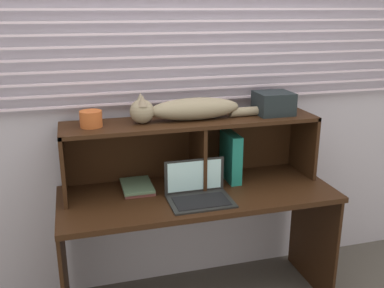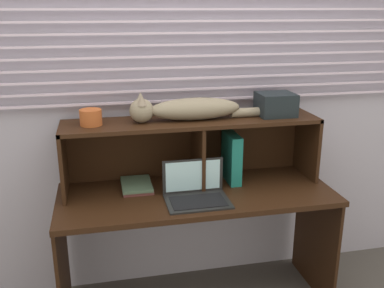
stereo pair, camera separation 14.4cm
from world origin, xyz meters
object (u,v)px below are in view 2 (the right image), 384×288
Objects in this scene: binder_upright at (231,157)px; small_basket at (91,117)px; laptop at (196,193)px; book_stack at (137,185)px; cat at (188,109)px; storage_box at (276,104)px.

small_basket is at bearing 180.00° from binder_upright.
small_basket reaches higher than laptop.
laptop is 1.36× the size of book_stack.
book_stack is at bearing -179.63° from cat.
cat is at bearing 0.00° from small_basket.
book_stack is (-0.30, -0.00, -0.43)m from cat.
cat reaches higher than small_basket.
cat reaches higher than laptop.
laptop is 0.36m from binder_upright.
binder_upright is 0.40m from storage_box.
binder_upright reaches higher than laptop.
laptop is 0.70m from storage_box.
book_stack is 2.11× the size of small_basket.
laptop is 2.87× the size of small_basket.
laptop is 0.69m from small_basket.
cat is 7.56× the size of small_basket.
binder_upright is 2.45× the size of small_basket.
storage_box is at bearing 22.98° from laptop.
binder_upright is at bearing 0.20° from book_stack.
laptop is at bearing -91.21° from cat.
storage_box reaches higher than book_stack.
cat is at bearing 180.00° from binder_upright.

